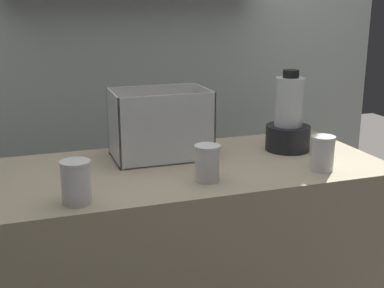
% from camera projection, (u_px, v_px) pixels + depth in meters
% --- Properties ---
extents(counter, '(1.40, 0.64, 0.90)m').
position_uv_depth(counter, '(192.00, 275.00, 1.96)').
color(counter, tan).
rests_on(counter, ground_plane).
extents(back_wall_unit, '(2.60, 0.24, 2.50)m').
position_uv_depth(back_wall_unit, '(140.00, 47.00, 2.44)').
color(back_wall_unit, silver).
rests_on(back_wall_unit, ground_plane).
extents(carrot_display_bin, '(0.36, 0.24, 0.26)m').
position_uv_depth(carrot_display_bin, '(161.00, 136.00, 1.91)').
color(carrot_display_bin, white).
rests_on(carrot_display_bin, counter).
extents(blender_pitcher, '(0.18, 0.18, 0.32)m').
position_uv_depth(blender_pitcher, '(288.00, 121.00, 2.00)').
color(blender_pitcher, black).
rests_on(blender_pitcher, counter).
extents(juice_cup_mango_far_left, '(0.09, 0.09, 0.13)m').
position_uv_depth(juice_cup_mango_far_left, '(76.00, 184.00, 1.47)').
color(juice_cup_mango_far_left, white).
rests_on(juice_cup_mango_far_left, counter).
extents(juice_cup_pomegranate_left, '(0.09, 0.09, 0.12)m').
position_uv_depth(juice_cup_pomegranate_left, '(207.00, 166.00, 1.66)').
color(juice_cup_pomegranate_left, white).
rests_on(juice_cup_pomegranate_left, counter).
extents(juice_cup_pomegranate_middle, '(0.09, 0.09, 0.12)m').
position_uv_depth(juice_cup_pomegranate_middle, '(322.00, 155.00, 1.77)').
color(juice_cup_pomegranate_middle, white).
rests_on(juice_cup_pomegranate_middle, counter).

